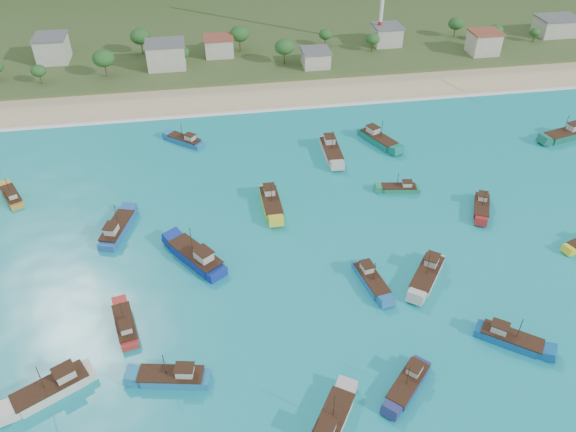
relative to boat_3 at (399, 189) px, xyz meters
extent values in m
plane|color=#0B8283|center=(-22.78, -26.89, -0.48)|extent=(600.00, 600.00, 0.00)
cube|color=beige|center=(-22.78, 52.11, -0.48)|extent=(400.00, 18.00, 1.20)
cube|color=#385123|center=(-22.78, 113.11, -0.48)|extent=(400.00, 110.00, 2.40)
cube|color=white|center=(-22.78, 42.61, -0.48)|extent=(400.00, 2.50, 0.08)
cube|color=beige|center=(-83.70, 83.76, 4.76)|extent=(9.00, 9.83, 7.29)
cube|color=beige|center=(-49.22, 72.83, 4.74)|extent=(11.09, 8.61, 7.25)
cube|color=beige|center=(-33.05, 79.66, 3.91)|extent=(8.64, 7.20, 5.58)
cube|color=beige|center=(-4.77, 66.50, 3.39)|extent=(7.84, 7.91, 4.54)
cube|color=beige|center=(21.91, 80.69, 4.01)|extent=(8.60, 8.29, 5.79)
cube|color=beige|center=(49.71, 67.96, 4.40)|extent=(8.62, 7.67, 6.56)
cube|color=beige|center=(81.81, 80.12, 3.89)|extent=(12.96, 9.27, 5.55)
cylinder|color=red|center=(19.45, 81.11, 4.87)|extent=(1.20, 1.20, 7.50)
cylinder|color=white|center=(19.45, 81.11, 12.36)|extent=(1.20, 1.20, 7.50)
cube|color=#1D7D52|center=(-0.17, 0.03, -0.14)|extent=(8.43, 3.69, 1.48)
cube|color=beige|center=(1.48, -0.24, 1.20)|extent=(2.07, 1.77, 1.20)
cylinder|color=#382114|center=(-0.62, 0.10, 2.27)|extent=(0.12, 0.12, 3.33)
cube|color=beige|center=(-64.89, -40.78, 0.17)|extent=(11.79, 8.52, 2.10)
cube|color=beige|center=(-62.81, -39.65, 2.07)|extent=(3.32, 3.11, 1.71)
cylinder|color=#382114|center=(-65.47, -41.09, 3.59)|extent=(0.12, 0.12, 4.73)
cube|color=maroon|center=(14.27, -9.42, -0.04)|extent=(6.55, 9.55, 1.69)
cube|color=beige|center=(15.10, -7.71, 1.49)|extent=(2.46, 2.65, 1.37)
cylinder|color=#382114|center=(14.03, -9.89, 2.71)|extent=(0.12, 0.12, 3.80)
cube|color=navy|center=(-43.77, -15.61, 0.30)|extent=(10.64, 12.83, 2.36)
cube|color=beige|center=(-42.24, -17.78, 2.44)|extent=(3.65, 3.79, 1.92)
cylinder|color=#382114|center=(-44.20, -15.00, 4.14)|extent=(0.12, 0.12, 5.32)
cube|color=#1C67A8|center=(-45.07, 28.24, -0.02)|extent=(9.05, 8.31, 1.73)
cube|color=beige|center=(-43.59, 26.97, 1.55)|extent=(2.77, 2.73, 1.40)
cylinder|color=#382114|center=(-45.48, 28.59, 2.79)|extent=(0.12, 0.12, 3.89)
cube|color=#B7B2A7|center=(-26.92, -52.30, 0.13)|extent=(8.86, 11.05, 2.02)
cube|color=beige|center=(-28.18, -54.19, 1.95)|extent=(3.09, 3.22, 1.64)
cylinder|color=#382114|center=(-26.57, -51.78, 3.40)|extent=(0.12, 0.12, 4.54)
cube|color=navy|center=(-14.79, -48.04, -0.01)|extent=(8.80, 8.87, 1.75)
cube|color=beige|center=(-13.40, -46.64, 1.58)|extent=(2.80, 2.80, 1.43)
cylinder|color=#382114|center=(-15.17, -48.43, 2.85)|extent=(0.12, 0.12, 3.95)
cube|color=#115AA0|center=(3.75, -42.82, 0.05)|extent=(9.97, 8.69, 1.87)
cube|color=beige|center=(2.09, -41.53, 1.74)|extent=(3.00, 2.92, 1.52)
cylinder|color=#382114|center=(4.21, -43.18, 3.08)|extent=(0.12, 0.12, 4.20)
cube|color=#117363|center=(1.50, 20.46, 0.16)|extent=(7.91, 11.87, 2.09)
cube|color=beige|center=(0.52, 22.60, 2.06)|extent=(3.01, 3.26, 1.70)
cylinder|color=#382114|center=(1.78, 19.87, 3.56)|extent=(0.12, 0.12, 4.71)
cube|color=#BBB4A8|center=(-11.08, 16.93, 0.22)|extent=(3.89, 12.17, 2.20)
cube|color=beige|center=(-11.02, 19.40, 2.21)|extent=(2.29, 2.80, 1.78)
cylinder|color=#382114|center=(-11.10, 16.24, 3.79)|extent=(0.12, 0.12, 4.94)
cube|color=#2065A6|center=(-13.89, -26.61, 0.01)|extent=(4.66, 10.13, 1.77)
cube|color=beige|center=(-14.27, -24.65, 1.61)|extent=(2.17, 2.51, 1.44)
cylinder|color=#382114|center=(-13.79, -27.16, 2.89)|extent=(0.12, 0.12, 3.99)
cube|color=beige|center=(-4.07, -27.02, 0.14)|extent=(9.50, 10.97, 2.05)
cube|color=beige|center=(-2.67, -25.19, 2.00)|extent=(3.20, 3.29, 1.66)
cylinder|color=#382114|center=(-4.46, -27.53, 3.47)|extent=(0.12, 0.12, 4.61)
cube|color=#B02B26|center=(-55.39, -29.90, -0.03)|extent=(4.79, 9.73, 1.70)
cube|color=beige|center=(-54.96, -31.77, 1.51)|extent=(2.15, 2.45, 1.38)
cylinder|color=#382114|center=(-55.51, -29.38, 2.73)|extent=(0.12, 0.12, 3.82)
cube|color=#2355A1|center=(-58.40, -4.76, 0.14)|extent=(6.57, 11.70, 2.04)
cube|color=beige|center=(-59.10, -6.95, 1.99)|extent=(2.73, 3.05, 1.66)
cylinder|color=#382114|center=(-58.21, -4.16, 3.45)|extent=(0.12, 0.12, 4.59)
cube|color=#BD8B2D|center=(-81.26, 10.45, -0.08)|extent=(6.30, 9.09, 1.61)
cube|color=beige|center=(-80.45, 8.83, 1.38)|extent=(2.35, 2.52, 1.31)
cylinder|color=#382114|center=(-81.48, 10.90, 2.54)|extent=(0.12, 0.12, 3.62)
cube|color=#14614C|center=(47.22, 15.20, 0.20)|extent=(12.41, 6.35, 2.16)
cube|color=beige|center=(49.58, 15.80, 2.16)|extent=(3.16, 2.78, 1.76)
cylinder|color=#382114|center=(46.56, 15.03, 3.72)|extent=(0.12, 0.12, 4.87)
cube|color=yellow|center=(-27.91, -1.33, 0.16)|extent=(3.52, 11.47, 2.08)
cube|color=beige|center=(-27.94, 1.01, 2.04)|extent=(2.12, 2.62, 1.69)
cylinder|color=#382114|center=(-27.90, -1.98, 3.53)|extent=(0.12, 0.12, 4.67)
cube|color=teal|center=(-48.14, -41.40, 0.07)|extent=(10.88, 5.06, 1.91)
cube|color=beige|center=(-46.03, -41.81, 1.80)|extent=(2.71, 2.34, 1.55)
cylinder|color=#382114|center=(-48.72, -41.28, 3.17)|extent=(0.12, 0.12, 4.29)
camera|label=1|loc=(-39.68, -93.91, 67.81)|focal=35.00mm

